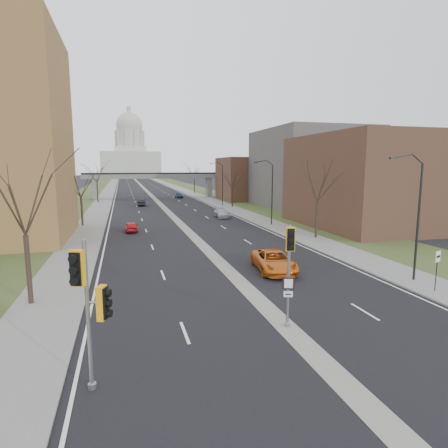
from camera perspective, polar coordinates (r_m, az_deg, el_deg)
name	(u,v)px	position (r m, az deg, el deg)	size (l,w,h in m)	color
ground	(298,339)	(18.54, 11.23, -16.79)	(700.00, 700.00, 0.00)	black
road_surface	(141,185)	(165.28, -12.56, 5.80)	(20.00, 600.00, 0.01)	black
median_strip	(141,185)	(165.28, -12.56, 5.80)	(1.20, 600.00, 0.02)	gray
sidewalk_right	(169,185)	(166.26, -8.41, 5.95)	(4.00, 600.00, 0.12)	gray
sidewalk_left	(112,185)	(165.16, -16.74, 5.66)	(4.00, 600.00, 0.12)	gray
grass_verge_right	(182,184)	(167.08, -6.35, 6.00)	(8.00, 600.00, 0.10)	#2F421E
grass_verge_left	(97,186)	(165.43, -18.83, 5.57)	(8.00, 600.00, 0.10)	#2F421E
commercial_block_near	(370,181)	(53.34, 21.34, 6.08)	(16.00, 20.00, 12.00)	brown
commercial_block_mid	(310,169)	(75.80, 13.01, 8.21)	(18.00, 22.00, 15.00)	#585650
commercial_block_far	(251,179)	(89.98, 4.10, 6.87)	(14.00, 14.00, 10.00)	brown
pedestrian_bridge	(154,179)	(95.27, -10.64, 6.75)	(34.00, 3.00, 6.45)	slate
capitol	(130,154)	(335.17, -14.08, 10.33)	(48.00, 42.00, 55.75)	beige
streetlight_near	(411,181)	(28.01, 26.64, 5.81)	(2.61, 0.20, 8.70)	black
streetlight_mid	(267,174)	(50.48, 6.54, 7.58)	(2.61, 0.20, 8.70)	black
streetlight_far	(218,171)	(75.26, -0.85, 8.01)	(2.61, 0.20, 8.70)	black
tree_left_a	(22,190)	(23.57, -28.42, 4.53)	(7.20, 7.20, 9.40)	#382B21
tree_left_b	(80,180)	(53.21, -21.09, 6.34)	(6.75, 6.75, 8.81)	#382B21
tree_left_c	(96,171)	(87.08, -18.87, 7.71)	(7.65, 7.65, 9.99)	#382B21
tree_right_a	(318,179)	(42.30, 14.12, 6.73)	(7.20, 7.20, 9.40)	#382B21
tree_right_b	(232,178)	(72.92, 1.29, 7.09)	(6.30, 6.30, 8.22)	#382B21
tree_right_c	(194,170)	(111.83, -4.58, 8.28)	(7.65, 7.65, 9.99)	#382B21
signal_pole_left	(90,296)	(13.75, -19.79, -10.23)	(1.25, 0.92, 5.49)	gray
signal_pole_median	(290,258)	(18.26, 9.96, -5.14)	(0.71, 0.86, 5.16)	gray
speed_limit_sign	(437,263)	(27.21, 29.72, -5.24)	(0.54, 0.21, 2.59)	black
car_left_near	(131,227)	(47.38, -13.92, -0.38)	(1.48, 3.69, 1.26)	red
car_left_far	(142,202)	(78.31, -12.44, 3.25)	(1.46, 4.19, 1.38)	black
car_right_near	(274,261)	(29.01, 7.62, -5.60)	(2.61, 5.67, 1.58)	#CC6115
car_right_mid	(222,213)	(58.70, -0.33, 1.68)	(1.96, 4.82, 1.40)	#A1A2A9
car_right_far	(179,195)	(96.67, -6.86, 4.36)	(1.47, 3.65, 1.24)	navy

